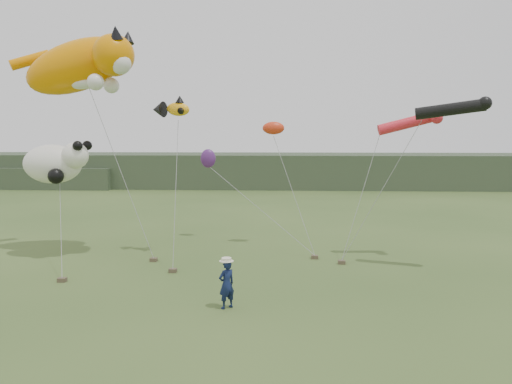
% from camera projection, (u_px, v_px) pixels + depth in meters
% --- Properties ---
extents(ground, '(120.00, 120.00, 0.00)m').
position_uv_depth(ground, '(217.00, 303.00, 18.41)').
color(ground, '#385123').
rests_on(ground, ground).
extents(headland, '(90.00, 13.00, 4.00)m').
position_uv_depth(headland, '(238.00, 170.00, 62.72)').
color(headland, '#2D3D28').
rests_on(headland, ground).
extents(festival_attendant, '(0.76, 0.74, 1.76)m').
position_uv_depth(festival_attendant, '(227.00, 284.00, 17.81)').
color(festival_attendant, '#111C43').
rests_on(festival_attendant, ground).
extents(sandbag_anchors, '(12.56, 4.88, 0.18)m').
position_uv_depth(sandbag_anchors, '(214.00, 265.00, 23.53)').
color(sandbag_anchors, brown).
rests_on(sandbag_anchors, ground).
extents(cat_kite, '(7.32, 3.91, 4.14)m').
position_uv_depth(cat_kite, '(85.00, 64.00, 25.42)').
color(cat_kite, orange).
rests_on(cat_kite, ground).
extents(fish_kite, '(2.25, 1.48, 1.10)m').
position_uv_depth(fish_kite, '(171.00, 109.00, 25.42)').
color(fish_kite, '#FBAD17').
rests_on(fish_kite, ground).
extents(tube_kites, '(4.38, 3.47, 1.69)m').
position_uv_depth(tube_kites, '(434.00, 115.00, 23.44)').
color(tube_kites, black).
rests_on(tube_kites, ground).
extents(panda_kite, '(3.48, 2.25, 2.16)m').
position_uv_depth(panda_kite, '(56.00, 163.00, 25.13)').
color(panda_kite, white).
rests_on(panda_kite, ground).
extents(misc_kites, '(5.03, 2.47, 2.70)m').
position_uv_depth(misc_kites, '(239.00, 144.00, 28.91)').
color(misc_kites, red).
rests_on(misc_kites, ground).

